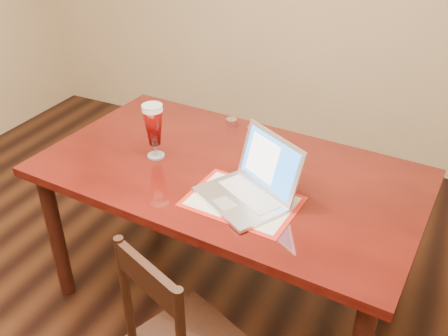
% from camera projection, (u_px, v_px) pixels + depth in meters
% --- Properties ---
extents(dining_table, '(1.83, 1.11, 1.10)m').
position_uv_depth(dining_table, '(228.00, 186.00, 2.37)').
color(dining_table, '#53100B').
rests_on(dining_table, ground).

